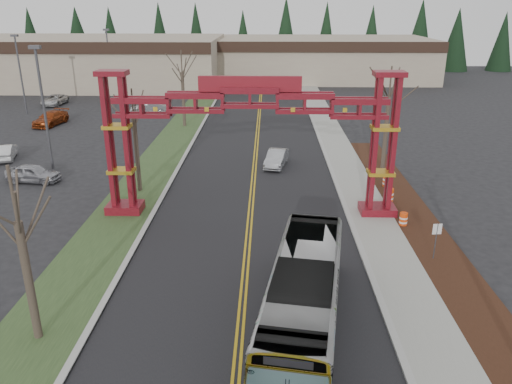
{
  "coord_description": "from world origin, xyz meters",
  "views": [
    {
      "loc": [
        1.06,
        -11.17,
        12.46
      ],
      "look_at": [
        0.48,
        12.81,
        3.42
      ],
      "focal_mm": 35.0,
      "sensor_mm": 36.0,
      "label": 1
    }
  ],
  "objects_px": {
    "bare_tree_median_near": "(18,223)",
    "barrel_south": "(403,220)",
    "parked_car_far_b": "(55,100)",
    "light_pole_far": "(109,58)",
    "light_pole_near": "(43,100)",
    "silver_sedan": "(276,158)",
    "parked_car_far_a": "(149,108)",
    "parked_car_near_a": "(33,173)",
    "parked_car_near_b": "(6,152)",
    "bare_tree_median_far": "(182,73)",
    "bare_tree_right_far": "(389,97)",
    "barrel_mid": "(389,196)",
    "transit_bus": "(304,297)",
    "gateway_arch": "(250,121)",
    "street_sign": "(437,234)",
    "light_pole_mid": "(20,69)",
    "barrel_north": "(386,181)",
    "bare_tree_median_mid": "(134,118)",
    "retail_building_east": "(319,58)",
    "parked_car_mid_a": "(51,118)",
    "retail_building_west": "(79,61)"
  },
  "relations": [
    {
      "from": "bare_tree_median_near",
      "to": "barrel_south",
      "type": "distance_m",
      "value": 20.93
    },
    {
      "from": "parked_car_far_b",
      "to": "light_pole_far",
      "type": "relative_size",
      "value": 0.52
    },
    {
      "from": "light_pole_near",
      "to": "light_pole_far",
      "type": "xyz_separation_m",
      "value": [
        -5.31,
        34.43,
        -0.2
      ]
    },
    {
      "from": "silver_sedan",
      "to": "parked_car_far_b",
      "type": "bearing_deg",
      "value": 149.75
    },
    {
      "from": "light_pole_near",
      "to": "barrel_south",
      "type": "height_order",
      "value": "light_pole_near"
    },
    {
      "from": "parked_car_far_a",
      "to": "bare_tree_median_near",
      "type": "bearing_deg",
      "value": -5.72
    },
    {
      "from": "parked_car_near_a",
      "to": "parked_car_near_b",
      "type": "bearing_deg",
      "value": 46.51
    },
    {
      "from": "bare_tree_median_far",
      "to": "bare_tree_right_far",
      "type": "height_order",
      "value": "bare_tree_right_far"
    },
    {
      "from": "parked_car_far_a",
      "to": "bare_tree_median_near",
      "type": "distance_m",
      "value": 43.42
    },
    {
      "from": "silver_sedan",
      "to": "light_pole_near",
      "type": "relative_size",
      "value": 0.42
    },
    {
      "from": "barrel_mid",
      "to": "light_pole_near",
      "type": "bearing_deg",
      "value": 164.92
    },
    {
      "from": "transit_bus",
      "to": "parked_car_far_a",
      "type": "relative_size",
      "value": 2.47
    },
    {
      "from": "gateway_arch",
      "to": "barrel_south",
      "type": "height_order",
      "value": "gateway_arch"
    },
    {
      "from": "transit_bus",
      "to": "bare_tree_median_far",
      "type": "height_order",
      "value": "bare_tree_median_far"
    },
    {
      "from": "light_pole_near",
      "to": "light_pole_far",
      "type": "relative_size",
      "value": 1.04
    },
    {
      "from": "gateway_arch",
      "to": "street_sign",
      "type": "xyz_separation_m",
      "value": [
        9.7,
        -5.98,
        -4.49
      ]
    },
    {
      "from": "light_pole_mid",
      "to": "barrel_north",
      "type": "relative_size",
      "value": 9.3
    },
    {
      "from": "barrel_mid",
      "to": "barrel_north",
      "type": "height_order",
      "value": "barrel_mid"
    },
    {
      "from": "transit_bus",
      "to": "barrel_south",
      "type": "bearing_deg",
      "value": 66.4
    },
    {
      "from": "transit_bus",
      "to": "barrel_north",
      "type": "xyz_separation_m",
      "value": [
        7.1,
        17.0,
        -1.06
      ]
    },
    {
      "from": "parked_car_near_b",
      "to": "transit_bus",
      "type": "bearing_deg",
      "value": 117.43
    },
    {
      "from": "gateway_arch",
      "to": "silver_sedan",
      "type": "relative_size",
      "value": 4.52
    },
    {
      "from": "bare_tree_median_mid",
      "to": "parked_car_far_b",
      "type": "bearing_deg",
      "value": 120.8
    },
    {
      "from": "retail_building_east",
      "to": "barrel_south",
      "type": "relative_size",
      "value": 42.73
    },
    {
      "from": "light_pole_mid",
      "to": "barrel_south",
      "type": "height_order",
      "value": "light_pole_mid"
    },
    {
      "from": "retail_building_east",
      "to": "bare_tree_median_mid",
      "type": "relative_size",
      "value": 5.24
    },
    {
      "from": "light_pole_near",
      "to": "bare_tree_median_mid",
      "type": "bearing_deg",
      "value": -31.04
    },
    {
      "from": "parked_car_near_a",
      "to": "street_sign",
      "type": "bearing_deg",
      "value": -108.17
    },
    {
      "from": "bare_tree_median_mid",
      "to": "barrel_north",
      "type": "height_order",
      "value": "bare_tree_median_mid"
    },
    {
      "from": "retail_building_east",
      "to": "light_pole_far",
      "type": "xyz_separation_m",
      "value": [
        -31.63,
        -18.66,
        1.85
      ]
    },
    {
      "from": "light_pole_mid",
      "to": "light_pole_near",
      "type": "bearing_deg",
      "value": -60.83
    },
    {
      "from": "parked_car_mid_a",
      "to": "street_sign",
      "type": "xyz_separation_m",
      "value": [
        32.48,
        -30.23,
        0.75
      ]
    },
    {
      "from": "bare_tree_median_far",
      "to": "transit_bus",
      "type": "bearing_deg",
      "value": -73.66
    },
    {
      "from": "light_pole_near",
      "to": "light_pole_mid",
      "type": "relative_size",
      "value": 1.04
    },
    {
      "from": "transit_bus",
      "to": "barrel_mid",
      "type": "distance_m",
      "value": 15.54
    },
    {
      "from": "bare_tree_median_near",
      "to": "retail_building_west",
      "type": "bearing_deg",
      "value": 108.23
    },
    {
      "from": "bare_tree_median_near",
      "to": "light_pole_near",
      "type": "xyz_separation_m",
      "value": [
        -8.32,
        21.7,
        0.53
      ]
    },
    {
      "from": "bare_tree_median_mid",
      "to": "bare_tree_median_far",
      "type": "distance_m",
      "value": 20.14
    },
    {
      "from": "silver_sedan",
      "to": "light_pole_mid",
      "type": "relative_size",
      "value": 0.44
    },
    {
      "from": "retail_building_west",
      "to": "barrel_south",
      "type": "distance_m",
      "value": 68.22
    },
    {
      "from": "parked_car_far_b",
      "to": "light_pole_mid",
      "type": "distance_m",
      "value": 7.32
    },
    {
      "from": "bare_tree_median_near",
      "to": "silver_sedan",
      "type": "bearing_deg",
      "value": 66.77
    },
    {
      "from": "bare_tree_median_far",
      "to": "bare_tree_median_mid",
      "type": "bearing_deg",
      "value": -90.0
    },
    {
      "from": "parked_car_near_b",
      "to": "parked_car_far_b",
      "type": "height_order",
      "value": "parked_car_far_b"
    },
    {
      "from": "retail_building_east",
      "to": "bare_tree_median_far",
      "type": "relative_size",
      "value": 4.73
    },
    {
      "from": "retail_building_east",
      "to": "barrel_north",
      "type": "bearing_deg",
      "value": -90.34
    },
    {
      "from": "bare_tree_median_near",
      "to": "barrel_north",
      "type": "height_order",
      "value": "bare_tree_median_near"
    },
    {
      "from": "bare_tree_median_near",
      "to": "street_sign",
      "type": "relative_size",
      "value": 3.49
    },
    {
      "from": "parked_car_far_b",
      "to": "barrel_mid",
      "type": "height_order",
      "value": "parked_car_far_b"
    },
    {
      "from": "transit_bus",
      "to": "light_pole_near",
      "type": "xyz_separation_m",
      "value": [
        -18.88,
        20.89,
        4.01
      ]
    }
  ]
}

